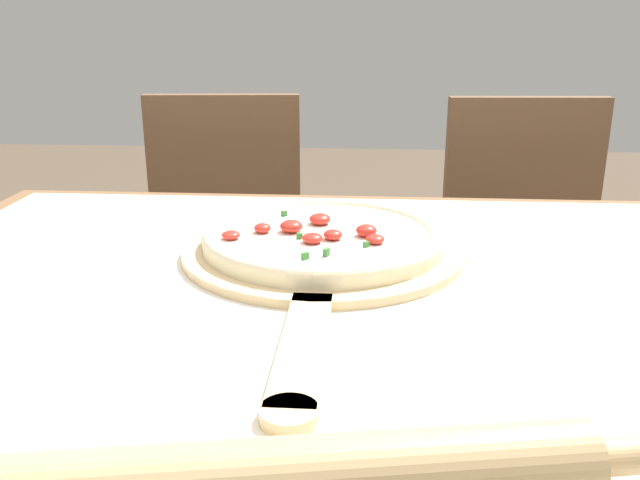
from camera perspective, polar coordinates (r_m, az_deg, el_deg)
name	(u,v)px	position (r m, az deg, el deg)	size (l,w,h in m)	color
dining_table	(361,378)	(0.85, 3.51, -11.50)	(1.32, 0.96, 0.76)	brown
towel_cloth	(363,296)	(0.80, 3.66, -4.73)	(1.24, 0.88, 0.00)	white
pizza_peel	(320,256)	(0.91, 0.02, -1.34)	(0.39, 0.63, 0.01)	#D6B784
pizza	(321,237)	(0.93, 0.12, 0.29)	(0.33, 0.33, 0.04)	beige
rolling_pin	(301,478)	(0.47, -1.58, -19.39)	(0.48, 0.12, 0.06)	tan
chair_left	(223,253)	(1.69, -8.20, -1.11)	(0.43, 0.43, 0.90)	brown
chair_right	(525,261)	(1.70, 16.89, -1.67)	(0.42, 0.42, 0.90)	brown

